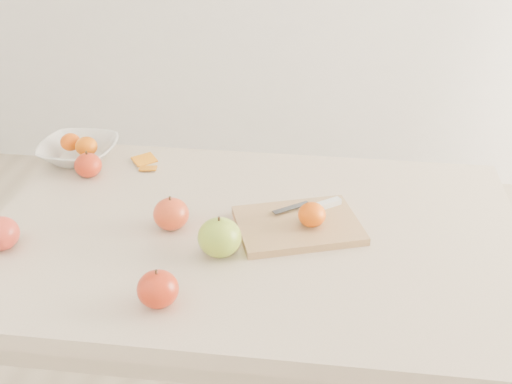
# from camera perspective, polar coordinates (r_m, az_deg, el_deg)

# --- Properties ---
(table) EXTENTS (1.20, 0.80, 0.75)m
(table) POSITION_cam_1_polar(r_m,az_deg,el_deg) (1.50, -0.25, -6.57)
(table) COLOR beige
(table) RESTS_ON ground
(cutting_board) EXTENTS (0.32, 0.28, 0.02)m
(cutting_board) POSITION_cam_1_polar(r_m,az_deg,el_deg) (1.45, 3.76, -2.97)
(cutting_board) COLOR #A98654
(cutting_board) RESTS_ON table
(board_tangerine) EXTENTS (0.06, 0.06, 0.05)m
(board_tangerine) POSITION_cam_1_polar(r_m,az_deg,el_deg) (1.42, 4.99, -2.02)
(board_tangerine) COLOR #D74A07
(board_tangerine) RESTS_ON cutting_board
(fruit_bowl) EXTENTS (0.20, 0.20, 0.05)m
(fruit_bowl) POSITION_cam_1_polar(r_m,az_deg,el_deg) (1.81, -15.47, 3.53)
(fruit_bowl) COLOR silver
(fruit_bowl) RESTS_ON table
(bowl_tangerine_near) EXTENTS (0.05, 0.05, 0.05)m
(bowl_tangerine_near) POSITION_cam_1_polar(r_m,az_deg,el_deg) (1.82, -16.17, 4.29)
(bowl_tangerine_near) COLOR #D56207
(bowl_tangerine_near) RESTS_ON fruit_bowl
(bowl_tangerine_far) EXTENTS (0.06, 0.06, 0.05)m
(bowl_tangerine_far) POSITION_cam_1_polar(r_m,az_deg,el_deg) (1.78, -14.84, 3.95)
(bowl_tangerine_far) COLOR orange
(bowl_tangerine_far) RESTS_ON fruit_bowl
(orange_peel_a) EXTENTS (0.07, 0.07, 0.01)m
(orange_peel_a) POSITION_cam_1_polar(r_m,az_deg,el_deg) (1.77, -9.89, 2.73)
(orange_peel_a) COLOR orange
(orange_peel_a) RESTS_ON table
(orange_peel_b) EXTENTS (0.05, 0.04, 0.01)m
(orange_peel_b) POSITION_cam_1_polar(r_m,az_deg,el_deg) (1.72, -9.58, 2.02)
(orange_peel_b) COLOR #CC6F0E
(orange_peel_b) RESTS_ON table
(paring_knife) EXTENTS (0.16, 0.09, 0.01)m
(paring_knife) POSITION_cam_1_polar(r_m,az_deg,el_deg) (1.50, 5.76, -1.14)
(paring_knife) COLOR white
(paring_knife) RESTS_ON cutting_board
(apple_green) EXTENTS (0.09, 0.09, 0.08)m
(apple_green) POSITION_cam_1_polar(r_m,az_deg,el_deg) (1.35, -3.26, -4.04)
(apple_green) COLOR #608F1E
(apple_green) RESTS_ON table
(apple_red_a) EXTENTS (0.07, 0.07, 0.06)m
(apple_red_a) POSITION_cam_1_polar(r_m,az_deg,el_deg) (1.71, -14.70, 2.33)
(apple_red_a) COLOR #98090C
(apple_red_a) RESTS_ON table
(apple_red_b) EXTENTS (0.08, 0.08, 0.07)m
(apple_red_b) POSITION_cam_1_polar(r_m,az_deg,el_deg) (1.45, -7.56, -1.95)
(apple_red_b) COLOR maroon
(apple_red_b) RESTS_ON table
(apple_red_d) EXTENTS (0.08, 0.08, 0.07)m
(apple_red_d) POSITION_cam_1_polar(r_m,az_deg,el_deg) (1.47, -21.77, -3.45)
(apple_red_d) COLOR maroon
(apple_red_d) RESTS_ON table
(apple_red_c) EXTENTS (0.08, 0.08, 0.07)m
(apple_red_c) POSITION_cam_1_polar(r_m,az_deg,el_deg) (1.22, -8.72, -8.52)
(apple_red_c) COLOR #8B0801
(apple_red_c) RESTS_ON table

